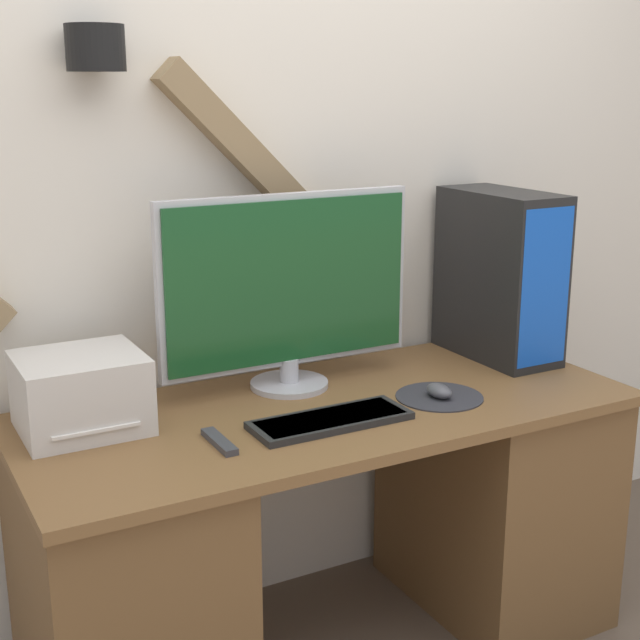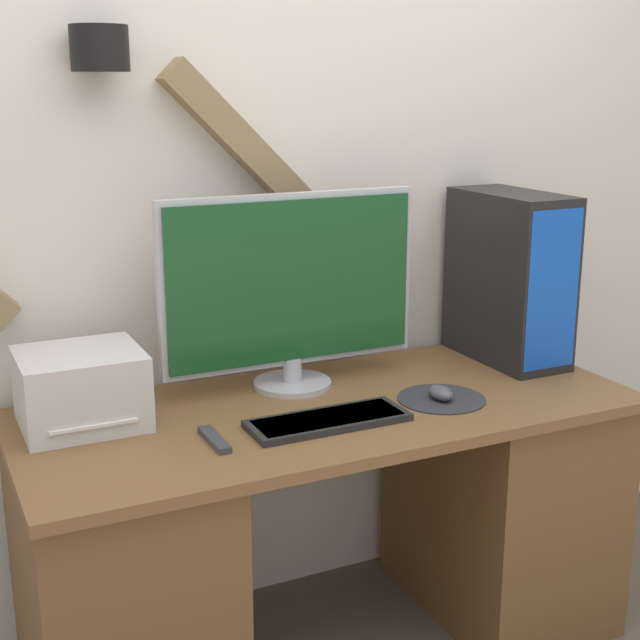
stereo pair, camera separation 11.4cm
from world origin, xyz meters
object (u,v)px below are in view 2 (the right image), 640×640
printer (81,389)px  remote_control (214,440)px  monitor (291,287)px  mouse (441,393)px  computer_tower (509,277)px  keyboard (328,420)px

printer → remote_control: bearing=-44.8°
monitor → remote_control: 0.52m
mouse → remote_control: 0.64m
monitor → computer_tower: 0.71m
mouse → computer_tower: size_ratio=0.17×
computer_tower → mouse: bearing=-148.6°
keyboard → printer: size_ratio=1.37×
keyboard → mouse: (0.35, 0.02, 0.01)m
monitor → keyboard: monitor is taller
printer → remote_control: size_ratio=1.88×
monitor → printer: bearing=-176.1°
monitor → keyboard: (-0.03, -0.30, -0.28)m
computer_tower → remote_control: (-1.04, -0.25, -0.25)m
printer → remote_control: (0.26, -0.26, -0.09)m
computer_tower → printer: 1.30m
keyboard → remote_control: size_ratio=2.58×
mouse → monitor: bearing=137.7°
monitor → mouse: (0.31, -0.28, -0.26)m
monitor → computer_tower: bearing=-3.6°
keyboard → remote_control: bearing=178.3°
monitor → computer_tower: size_ratio=1.45×
monitor → keyboard: size_ratio=1.82×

